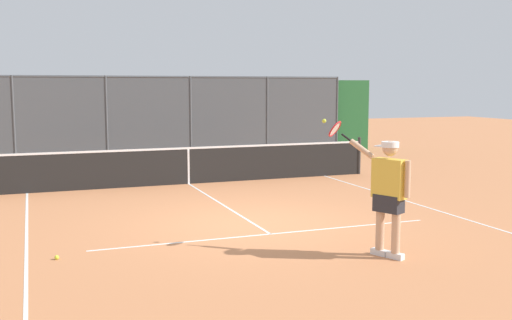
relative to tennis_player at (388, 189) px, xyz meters
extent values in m
plane|color=#C67A4C|center=(1.11, -2.81, -1.03)|extent=(60.00, 60.00, 0.00)
cube|color=white|center=(1.11, -1.89, -1.03)|extent=(6.15, 0.05, 0.01)
cube|color=white|center=(-2.84, -2.41, -1.03)|extent=(0.05, 10.38, 0.01)
cube|color=white|center=(5.05, -2.41, -1.03)|extent=(0.05, 10.38, 0.01)
cube|color=white|center=(1.11, -4.74, -1.03)|extent=(0.05, 5.71, 0.01)
cylinder|color=#474C51|center=(-6.02, -12.85, 0.40)|extent=(0.07, 0.07, 2.87)
cylinder|color=#474C51|center=(-3.17, -12.85, 0.40)|extent=(0.07, 0.07, 2.87)
cylinder|color=#474C51|center=(-0.32, -12.85, 0.40)|extent=(0.07, 0.07, 2.87)
cylinder|color=#474C51|center=(2.54, -12.85, 0.40)|extent=(0.07, 0.07, 2.87)
cylinder|color=#474C51|center=(5.39, -12.85, 0.40)|extent=(0.07, 0.07, 2.87)
cylinder|color=#474C51|center=(1.11, -12.85, 1.80)|extent=(14.27, 0.05, 0.05)
cube|color=#474C51|center=(1.11, -12.85, 0.40)|extent=(14.27, 0.02, 2.87)
cube|color=#235B2D|center=(1.11, -13.50, 0.34)|extent=(17.27, 0.90, 2.74)
cube|color=#ADADA8|center=(1.11, -12.67, -0.96)|extent=(15.27, 0.18, 0.15)
cylinder|color=#2D2D2D|center=(-3.95, -7.59, -0.50)|extent=(0.09, 0.09, 1.07)
cube|color=black|center=(1.11, -7.59, -0.58)|extent=(10.03, 0.02, 0.91)
cube|color=white|center=(1.11, -7.59, -0.10)|extent=(10.03, 0.04, 0.05)
cube|color=white|center=(1.11, -7.59, -0.58)|extent=(0.05, 0.04, 0.91)
cube|color=silver|center=(-0.07, 0.14, -0.99)|extent=(0.21, 0.28, 0.09)
cylinder|color=tan|center=(-0.07, 0.14, -0.54)|extent=(0.13, 0.13, 0.81)
cube|color=silver|center=(0.04, -0.11, -0.99)|extent=(0.21, 0.28, 0.09)
cylinder|color=tan|center=(0.04, -0.11, -0.54)|extent=(0.13, 0.13, 0.81)
cube|color=#28282D|center=(-0.01, 0.02, -0.22)|extent=(0.38, 0.48, 0.26)
cube|color=gold|center=(-0.01, 0.02, 0.16)|extent=(0.40, 0.54, 0.58)
cylinder|color=tan|center=(-0.14, 0.29, 0.18)|extent=(0.08, 0.08, 0.54)
cylinder|color=tan|center=(0.23, -0.39, 0.56)|extent=(0.32, 0.35, 0.30)
sphere|color=tan|center=(-0.01, 0.02, 0.60)|extent=(0.22, 0.22, 0.22)
cylinder|color=white|center=(-0.01, 0.02, 0.66)|extent=(0.34, 0.34, 0.08)
cube|color=white|center=(0.04, -0.10, 0.63)|extent=(0.26, 0.26, 0.02)
cylinder|color=black|center=(0.39, -0.57, 0.73)|extent=(0.13, 0.15, 0.13)
torus|color=red|center=(0.51, -0.71, 0.85)|extent=(0.34, 0.33, 0.26)
cylinder|color=silver|center=(0.51, -0.71, 0.85)|extent=(0.28, 0.27, 0.21)
sphere|color=#C1D138|center=(0.63, -0.85, 0.97)|extent=(0.07, 0.07, 0.07)
sphere|color=#CCDB33|center=(4.63, -1.58, -1.00)|extent=(0.07, 0.07, 0.07)
camera|label=1|loc=(4.91, 7.55, 1.52)|focal=42.36mm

